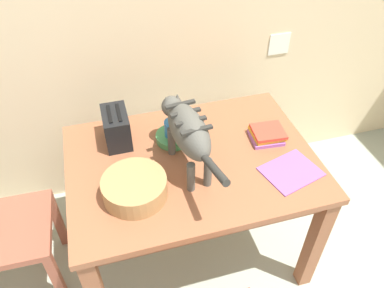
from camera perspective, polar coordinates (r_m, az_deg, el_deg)
name	(u,v)px	position (r m, az deg, el deg)	size (l,w,h in m)	color
dining_table	(192,173)	(1.87, 0.00, -4.41)	(1.17, 0.84, 0.73)	brown
cat	(187,130)	(1.63, -0.71, 2.11)	(0.18, 0.63, 0.32)	#4E4C45
saucer_bowl	(173,137)	(1.90, -2.81, 1.06)	(0.18, 0.18, 0.04)	#43914F
coffee_mug	(174,128)	(1.86, -2.77, 2.41)	(0.13, 0.09, 0.08)	#2D7AC6
magazine	(291,171)	(1.80, 14.64, -4.02)	(0.25, 0.20, 0.01)	#8C4E9C
book_stack	(267,134)	(1.94, 11.24, 1.46)	(0.18, 0.16, 0.05)	#9754A2
wicker_basket	(135,187)	(1.64, -8.62, -6.47)	(0.28, 0.28, 0.09)	#A67948
toaster	(116,127)	(1.89, -11.29, 2.45)	(0.12, 0.20, 0.18)	black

